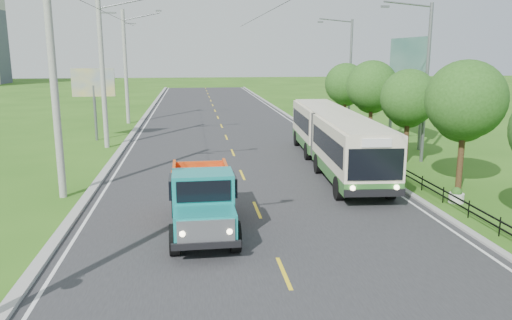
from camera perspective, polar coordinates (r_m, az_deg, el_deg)
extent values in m
plane|color=#2B5B15|center=(14.86, 3.20, -12.82)|extent=(240.00, 240.00, 0.00)
cube|color=#28282B|center=(33.92, -2.94, 1.49)|extent=(14.00, 120.00, 0.02)
cube|color=#9E9E99|center=(34.14, -15.09, 1.26)|extent=(0.40, 120.00, 0.15)
cube|color=#9E9E99|center=(35.17, 8.75, 1.81)|extent=(0.30, 120.00, 0.10)
cube|color=silver|center=(34.07, -14.17, 1.20)|extent=(0.12, 120.00, 0.00)
cube|color=silver|center=(35.04, 7.97, 1.75)|extent=(0.12, 120.00, 0.00)
cube|color=yellow|center=(14.85, 3.20, -12.74)|extent=(0.12, 2.20, 0.00)
cube|color=black|center=(29.80, 13.50, 0.24)|extent=(0.04, 40.00, 0.60)
cylinder|color=gray|center=(23.02, -22.10, 8.10)|extent=(0.32, 0.32, 10.00)
cylinder|color=gray|center=(34.75, -17.14, 9.52)|extent=(0.32, 0.32, 10.00)
cube|color=slate|center=(34.74, -16.70, 15.82)|extent=(1.20, 0.10, 0.10)
cylinder|color=gray|center=(46.62, -14.68, 10.19)|extent=(0.32, 0.32, 10.00)
cube|color=slate|center=(46.61, -14.31, 14.89)|extent=(1.20, 0.10, 0.10)
cube|color=slate|center=(46.46, -11.07, 16.40)|extent=(0.50, 0.18, 0.12)
cylinder|color=#382314|center=(24.98, 22.38, 0.63)|extent=(0.28, 0.28, 3.36)
sphere|color=#204A15|center=(24.64, 22.85, 6.38)|extent=(3.60, 3.60, 3.60)
sphere|color=#204A15|center=(25.24, 22.55, 4.87)|extent=(2.64, 2.64, 2.64)
cylinder|color=#382314|center=(30.27, 16.81, 2.58)|extent=(0.28, 0.28, 3.02)
sphere|color=#204A15|center=(30.00, 17.07, 6.85)|extent=(3.24, 3.24, 3.24)
sphere|color=#204A15|center=(30.60, 16.96, 5.73)|extent=(2.38, 2.38, 2.38)
cylinder|color=#382314|center=(35.75, 12.93, 4.36)|extent=(0.28, 0.28, 3.25)
sphere|color=#204A15|center=(35.52, 13.12, 8.26)|extent=(3.48, 3.48, 3.48)
sphere|color=#204A15|center=(36.11, 13.09, 7.21)|extent=(2.55, 2.55, 2.55)
cylinder|color=#382314|center=(41.40, 10.08, 5.39)|extent=(0.28, 0.28, 3.08)
sphere|color=#204A15|center=(41.20, 10.20, 8.58)|extent=(3.30, 3.30, 3.30)
sphere|color=#204A15|center=(41.78, 10.22, 7.72)|extent=(2.42, 2.42, 2.42)
cylinder|color=slate|center=(30.37, 18.89, 8.15)|extent=(0.20, 0.20, 9.00)
cylinder|color=slate|center=(29.85, 16.97, 16.69)|extent=(2.80, 0.10, 0.34)
cube|color=slate|center=(29.34, 14.54, 16.62)|extent=(0.45, 0.16, 0.12)
cylinder|color=slate|center=(43.37, 10.71, 9.59)|extent=(0.20, 0.20, 9.00)
cylinder|color=slate|center=(43.01, 9.11, 15.50)|extent=(2.80, 0.10, 0.34)
cube|color=slate|center=(42.66, 7.36, 15.37)|extent=(0.45, 0.16, 0.12)
cylinder|color=silver|center=(23.04, 21.91, -4.04)|extent=(0.64, 0.64, 0.40)
sphere|color=#204A15|center=(22.97, 21.96, -3.44)|extent=(0.44, 0.44, 0.44)
cylinder|color=silver|center=(30.04, 14.56, 0.09)|extent=(0.64, 0.64, 0.40)
sphere|color=#204A15|center=(29.99, 14.59, 0.55)|extent=(0.44, 0.44, 0.44)
cylinder|color=silver|center=(37.45, 10.06, 2.62)|extent=(0.64, 0.64, 0.40)
sphere|color=#204A15|center=(37.41, 10.07, 3.00)|extent=(0.44, 0.44, 0.44)
cylinder|color=slate|center=(38.13, -17.90, 5.12)|extent=(0.20, 0.20, 4.00)
cube|color=yellow|center=(37.95, -18.12, 8.42)|extent=(3.00, 0.15, 2.00)
cylinder|color=slate|center=(34.33, 18.37, 5.22)|extent=(0.24, 0.24, 5.00)
cylinder|color=slate|center=(38.87, 15.21, 6.15)|extent=(0.24, 0.24, 5.00)
cube|color=#144C47|center=(36.40, 17.01, 10.88)|extent=(0.20, 6.00, 3.00)
cube|color=#2D6629|center=(24.37, 10.85, -1.05)|extent=(3.02, 7.69, 0.55)
cube|color=beige|center=(24.12, 10.96, 1.83)|extent=(3.02, 7.69, 1.94)
cube|color=black|center=(24.12, 10.96, 1.86)|extent=(3.02, 7.10, 0.96)
cube|color=#2D6629|center=(32.31, 7.27, 2.29)|extent=(2.98, 7.19, 0.55)
cube|color=beige|center=(32.13, 7.33, 4.49)|extent=(2.98, 7.19, 1.94)
cube|color=black|center=(32.12, 7.33, 4.50)|extent=(2.98, 6.59, 0.96)
cube|color=#4C4C4C|center=(28.27, 8.82, 2.84)|extent=(2.43, 1.16, 2.39)
cube|color=black|center=(20.58, 13.53, -0.52)|extent=(2.26, 0.21, 1.31)
cylinder|color=black|center=(21.95, 9.44, -3.21)|extent=(0.39, 1.07, 1.05)
cylinder|color=black|center=(22.56, 15.08, -3.05)|extent=(0.39, 1.07, 1.05)
cylinder|color=black|center=(26.63, 7.11, -0.42)|extent=(0.39, 1.07, 1.05)
cylinder|color=black|center=(27.14, 11.83, -0.35)|extent=(0.39, 1.07, 1.05)
cylinder|color=black|center=(29.93, 5.93, 1.00)|extent=(0.39, 1.07, 1.05)
cylinder|color=black|center=(30.38, 10.16, 1.04)|extent=(0.39, 1.07, 1.05)
cylinder|color=black|center=(34.42, 4.69, 2.49)|extent=(0.39, 1.07, 1.05)
cylinder|color=black|center=(34.82, 8.40, 2.51)|extent=(0.39, 1.07, 1.05)
cube|color=teal|center=(15.78, -5.84, -7.40)|extent=(1.94, 1.31, 0.92)
cube|color=teal|center=(16.94, -6.07, -4.39)|extent=(2.04, 1.50, 1.83)
cube|color=black|center=(16.82, -6.11, -2.89)|extent=(2.24, 1.23, 0.64)
cube|color=black|center=(17.90, -6.10, -6.40)|extent=(1.00, 5.51, 0.23)
cube|color=orange|center=(19.14, -6.35, -2.32)|extent=(2.15, 2.78, 1.19)
cylinder|color=black|center=(16.12, -9.29, -8.98)|extent=(0.34, 1.01, 1.01)
cylinder|color=black|center=(16.18, -2.38, -8.73)|extent=(0.34, 1.01, 1.01)
cylinder|color=black|center=(19.59, -9.12, -5.13)|extent=(0.34, 1.01, 1.01)
cylinder|color=black|center=(19.64, -3.48, -4.95)|extent=(0.34, 1.01, 1.01)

